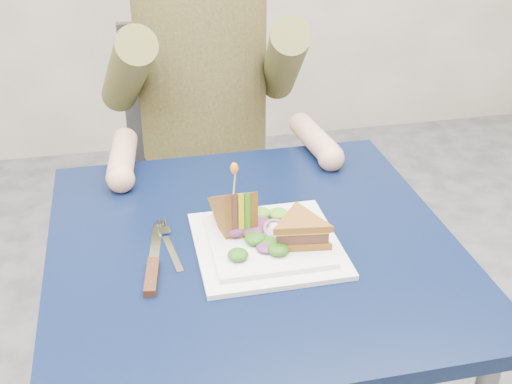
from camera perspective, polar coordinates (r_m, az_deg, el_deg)
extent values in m
cube|color=black|center=(1.21, -0.29, -4.92)|extent=(0.75, 0.75, 0.03)
cylinder|color=#595B5E|center=(1.67, -13.62, -10.35)|extent=(0.04, 0.04, 0.70)
cylinder|color=#595B5E|center=(1.75, 7.94, -7.67)|extent=(0.04, 0.04, 0.70)
cube|color=#47474C|center=(1.90, -4.39, -0.50)|extent=(0.42, 0.40, 0.04)
cube|color=#47474C|center=(1.95, -5.44, 8.48)|extent=(0.42, 0.03, 0.46)
cylinder|color=#47474C|center=(1.88, -8.85, -9.85)|extent=(0.02, 0.02, 0.43)
cylinder|color=#47474C|center=(1.92, 2.02, -8.52)|extent=(0.02, 0.02, 0.43)
cylinder|color=#47474C|center=(2.16, -9.56, -4.19)|extent=(0.02, 0.02, 0.43)
cylinder|color=#47474C|center=(2.19, -0.13, -3.14)|extent=(0.02, 0.02, 0.43)
cylinder|color=#4B4422|center=(1.71, -4.83, 11.45)|extent=(0.34, 0.34, 0.52)
cylinder|color=brown|center=(1.61, -11.41, 10.34)|extent=(0.15, 0.39, 0.31)
cylinder|color=tan|center=(1.47, -11.79, 3.05)|extent=(0.08, 0.20, 0.06)
sphere|color=tan|center=(1.38, -11.93, 1.14)|extent=(0.06, 0.06, 0.06)
cylinder|color=brown|center=(1.65, 2.43, 11.47)|extent=(0.15, 0.39, 0.31)
cylinder|color=tan|center=(1.53, 5.28, 4.69)|extent=(0.08, 0.20, 0.06)
sphere|color=tan|center=(1.45, 6.69, 3.00)|extent=(0.06, 0.06, 0.06)
cube|color=white|center=(1.18, 0.99, -4.72)|extent=(0.26, 0.26, 0.01)
cube|color=white|center=(1.17, 1.00, -4.32)|extent=(0.21, 0.21, 0.01)
cube|color=silver|center=(1.17, -7.41, -5.48)|extent=(0.03, 0.12, 0.00)
cube|color=silver|center=(1.23, -8.15, -3.41)|extent=(0.02, 0.02, 0.00)
cube|color=silver|center=(1.25, -8.72, -2.82)|extent=(0.01, 0.03, 0.00)
cube|color=silver|center=(1.25, -8.49, -2.79)|extent=(0.01, 0.03, 0.00)
cube|color=silver|center=(1.25, -8.27, -2.75)|extent=(0.01, 0.03, 0.00)
cube|color=silver|center=(1.26, -8.04, -2.71)|extent=(0.01, 0.03, 0.00)
cube|color=silver|center=(1.20, -8.92, -4.64)|extent=(0.04, 0.14, 0.00)
cube|color=black|center=(1.11, -9.24, -7.43)|extent=(0.03, 0.10, 0.01)
cylinder|color=silver|center=(1.13, -9.19, -6.39)|extent=(0.01, 0.01, 0.00)
cylinder|color=silver|center=(1.09, -9.35, -7.93)|extent=(0.01, 0.01, 0.00)
cylinder|color=tan|center=(1.15, -1.92, 0.88)|extent=(0.01, 0.01, 0.06)
ellipsoid|color=orange|center=(1.13, -1.94, 2.13)|extent=(0.01, 0.01, 0.02)
torus|color=#9E4C7A|center=(1.17, 1.67, -3.29)|extent=(0.04, 0.04, 0.02)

